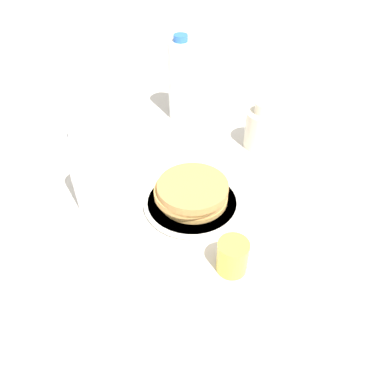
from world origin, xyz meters
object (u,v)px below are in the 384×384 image
at_px(plate, 192,202).
at_px(juice_glass, 233,256).
at_px(water_bottle_near, 86,173).
at_px(water_bottle_mid, 181,80).
at_px(cream_jug, 261,128).
at_px(pancake_stack, 192,192).

relative_size(plate, juice_glass, 3.12).
distance_m(water_bottle_near, water_bottle_mid, 0.46).
bearing_deg(juice_glass, water_bottle_near, -171.49).
xyz_separation_m(cream_jug, water_bottle_mid, (-0.27, -0.01, 0.06)).
bearing_deg(pancake_stack, plate, 102.42).
height_order(plate, water_bottle_mid, water_bottle_mid).
relative_size(juice_glass, water_bottle_mid, 0.29).
bearing_deg(water_bottle_mid, water_bottle_near, -77.66).
relative_size(cream_jug, water_bottle_near, 0.63).
relative_size(pancake_stack, water_bottle_mid, 0.69).
height_order(pancake_stack, cream_jug, cream_jug).
distance_m(pancake_stack, water_bottle_near, 0.24).
bearing_deg(plate, cream_jug, 90.38).
relative_size(juice_glass, cream_jug, 0.54).
distance_m(cream_jug, water_bottle_mid, 0.28).
distance_m(pancake_stack, water_bottle_mid, 0.42).
height_order(pancake_stack, water_bottle_near, water_bottle_near).
bearing_deg(water_bottle_near, water_bottle_mid, 102.34).
bearing_deg(juice_glass, cream_jug, 113.75).
height_order(plate, water_bottle_near, water_bottle_near).
bearing_deg(water_bottle_mid, plate, -47.37).
height_order(plate, cream_jug, cream_jug).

